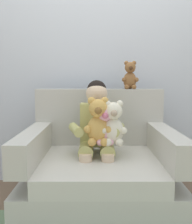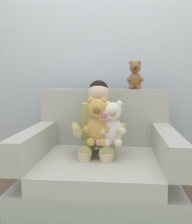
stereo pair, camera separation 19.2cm
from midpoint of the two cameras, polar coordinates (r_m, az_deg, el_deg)
The scene contains 8 objects.
ground_plane at distance 2.20m, azimuth -1.99°, elevation -20.81°, with size 8.00×8.00×0.00m, color brown.
back_wall at distance 2.69m, azimuth -1.61°, elevation 12.73°, with size 6.00×0.10×2.60m, color silver.
armchair at distance 2.12m, azimuth -1.99°, elevation -13.04°, with size 1.13×0.99×0.95m.
seated_child at distance 2.07m, azimuth -2.66°, elevation -3.38°, with size 0.45×0.39×0.82m.
plush_cream at distance 1.93m, azimuth 0.77°, elevation -2.64°, with size 0.19×0.16×0.33m.
plush_pink at distance 1.94m, azimuth -1.08°, elevation -2.97°, with size 0.18×0.14×0.30m.
plush_honey at distance 1.93m, azimuth -2.55°, elevation -2.30°, with size 0.21×0.17×0.35m.
plush_brown_on_backrest at distance 2.38m, azimuth 4.86°, elevation 7.71°, with size 0.15×0.12×0.25m.
Camera 1 is at (-0.03, -1.96, 1.02)m, focal length 42.58 mm.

